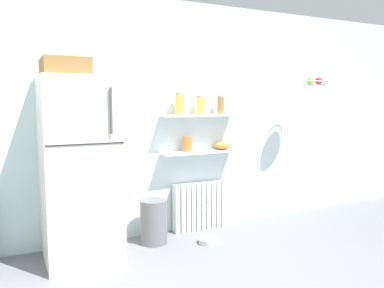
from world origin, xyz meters
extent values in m
plane|color=slate|center=(0.00, 0.50, 0.00)|extent=(7.04, 7.04, 0.00)
cube|color=silver|center=(0.00, 2.05, 1.30)|extent=(7.04, 0.10, 2.60)
cube|color=silver|center=(-1.46, 1.65, 0.86)|extent=(0.67, 0.70, 1.72)
cube|color=#262628|center=(-1.46, 1.29, 1.13)|extent=(0.66, 0.01, 0.01)
cylinder|color=#4C4C51|center=(-1.25, 1.28, 1.41)|extent=(0.02, 0.02, 0.40)
cube|color=olive|center=(-1.57, 1.65, 1.80)|extent=(0.40, 0.49, 0.15)
cube|color=white|center=(-0.36, 1.92, 0.28)|extent=(0.05, 0.12, 0.55)
cube|color=white|center=(-0.30, 1.92, 0.28)|extent=(0.05, 0.12, 0.55)
cube|color=white|center=(-0.23, 1.92, 0.28)|extent=(0.05, 0.12, 0.55)
cube|color=white|center=(-0.17, 1.92, 0.28)|extent=(0.05, 0.12, 0.55)
cube|color=white|center=(-0.10, 1.92, 0.28)|extent=(0.05, 0.12, 0.55)
cube|color=white|center=(-0.03, 1.92, 0.28)|extent=(0.05, 0.12, 0.55)
cube|color=white|center=(0.03, 1.92, 0.28)|extent=(0.05, 0.12, 0.55)
cube|color=white|center=(0.10, 1.92, 0.28)|extent=(0.05, 0.12, 0.55)
cube|color=white|center=(0.16, 1.92, 0.28)|extent=(0.05, 0.12, 0.55)
cube|color=white|center=(0.23, 1.92, 0.28)|extent=(0.05, 0.12, 0.55)
cube|color=white|center=(-0.07, 1.89, 0.92)|extent=(0.92, 0.22, 0.02)
cube|color=white|center=(-0.07, 1.89, 1.34)|extent=(0.92, 0.22, 0.02)
cylinder|color=yellow|center=(-0.33, 1.89, 1.46)|extent=(0.10, 0.10, 0.22)
cylinder|color=gray|center=(-0.33, 1.89, 1.58)|extent=(0.10, 0.10, 0.02)
cylinder|color=yellow|center=(-0.07, 1.89, 1.45)|extent=(0.10, 0.10, 0.19)
cylinder|color=gray|center=(-0.07, 1.89, 1.55)|extent=(0.09, 0.09, 0.02)
cylinder|color=olive|center=(0.19, 1.89, 1.45)|extent=(0.08, 0.08, 0.19)
cylinder|color=gray|center=(0.19, 1.89, 1.55)|extent=(0.08, 0.08, 0.02)
cylinder|color=#CC7033|center=(-0.24, 1.89, 1.02)|extent=(0.11, 0.11, 0.17)
ellipsoid|color=orange|center=(0.22, 1.89, 0.97)|extent=(0.19, 0.19, 0.09)
cylinder|color=slate|center=(-0.71, 1.73, 0.23)|extent=(0.28, 0.28, 0.47)
cylinder|color=#B7B7BC|center=(-0.19, 1.46, 0.03)|extent=(0.21, 0.21, 0.05)
torus|color=#B2B2B7|center=(1.29, 1.55, 1.73)|extent=(0.33, 0.33, 0.01)
cylinder|color=#A8A8AD|center=(1.29, 1.55, 1.69)|extent=(0.27, 0.27, 0.01)
sphere|color=red|center=(1.36, 1.55, 1.74)|extent=(0.09, 0.09, 0.09)
sphere|color=#7FAD38|center=(1.23, 1.56, 1.74)|extent=(0.08, 0.08, 0.08)
camera|label=1|loc=(-2.09, -2.03, 1.49)|focal=36.42mm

